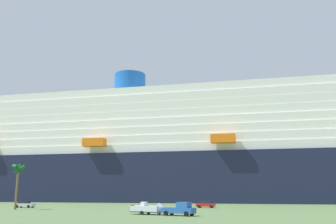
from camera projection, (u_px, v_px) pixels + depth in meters
ground_plane at (199, 206)px, 102.09m from camera, size 600.00×600.00×0.00m
cruise_ship at (229, 155)px, 137.09m from camera, size 305.44×53.15×59.99m
pickup_truck at (180, 209)px, 60.84m from camera, size 5.91×3.25×2.20m
small_boat_on_trailer at (150, 209)px, 63.59m from camera, size 7.56×3.49×2.15m
palm_tree at (18, 173)px, 82.75m from camera, size 3.34×3.20×9.90m
parked_car_silver_sedan at (25, 204)px, 89.85m from camera, size 4.78×2.45×1.58m
parked_car_red_hatchback at (206, 204)px, 89.19m from camera, size 4.58×2.22×1.58m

